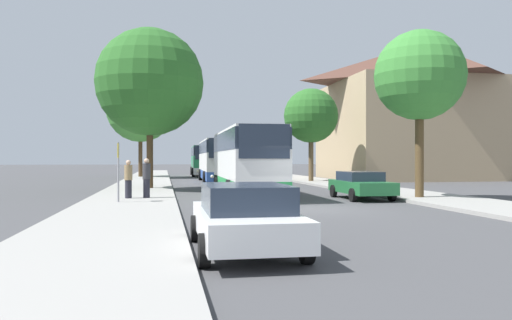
{
  "coord_description": "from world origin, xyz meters",
  "views": [
    {
      "loc": [
        -5.54,
        -18.47,
        1.95
      ],
      "look_at": [
        0.09,
        11.86,
        1.87
      ],
      "focal_mm": 35.0,
      "sensor_mm": 36.0,
      "label": 1
    }
  ],
  "objects_px": {
    "parked_car_left_curb": "(245,216)",
    "tree_right_near": "(419,76)",
    "bus_rear": "(204,160)",
    "bus_stop_sign": "(118,165)",
    "parked_car_right_near": "(361,184)",
    "pedestrian_waiting_near": "(147,178)",
    "tree_right_mid": "(311,116)",
    "tree_left_near": "(140,108)",
    "tree_left_far": "(150,82)",
    "bus_middle": "(218,160)",
    "pedestrian_waiting_far": "(128,179)",
    "bus_front": "(246,161)"
  },
  "relations": [
    {
      "from": "parked_car_left_curb",
      "to": "tree_right_near",
      "type": "xyz_separation_m",
      "value": [
        10.15,
        11.31,
        5.09
      ]
    },
    {
      "from": "bus_rear",
      "to": "bus_stop_sign",
      "type": "relative_size",
      "value": 4.73
    },
    {
      "from": "parked_car_right_near",
      "to": "pedestrian_waiting_near",
      "type": "xyz_separation_m",
      "value": [
        -10.13,
        0.74,
        0.36
      ]
    },
    {
      "from": "tree_right_near",
      "to": "tree_right_mid",
      "type": "relative_size",
      "value": 1.05
    },
    {
      "from": "parked_car_right_near",
      "to": "tree_left_near",
      "type": "height_order",
      "value": "tree_left_near"
    },
    {
      "from": "parked_car_left_curb",
      "to": "tree_left_far",
      "type": "xyz_separation_m",
      "value": [
        -2.5,
        21.04,
        5.9
      ]
    },
    {
      "from": "tree_left_near",
      "to": "tree_right_near",
      "type": "bearing_deg",
      "value": -64.55
    },
    {
      "from": "bus_middle",
      "to": "tree_left_far",
      "type": "xyz_separation_m",
      "value": [
        -5.3,
        -10.24,
        4.8
      ]
    },
    {
      "from": "bus_rear",
      "to": "pedestrian_waiting_near",
      "type": "distance_m",
      "value": 33.96
    },
    {
      "from": "bus_stop_sign",
      "to": "tree_left_far",
      "type": "relative_size",
      "value": 0.25
    },
    {
      "from": "bus_stop_sign",
      "to": "tree_right_mid",
      "type": "xyz_separation_m",
      "value": [
        13.54,
        17.3,
        3.7
      ]
    },
    {
      "from": "bus_middle",
      "to": "tree_right_near",
      "type": "xyz_separation_m",
      "value": [
        7.35,
        -19.98,
        3.99
      ]
    },
    {
      "from": "parked_car_right_near",
      "to": "pedestrian_waiting_far",
      "type": "height_order",
      "value": "pedestrian_waiting_far"
    },
    {
      "from": "tree_right_near",
      "to": "pedestrian_waiting_far",
      "type": "bearing_deg",
      "value": 172.55
    },
    {
      "from": "tree_left_near",
      "to": "parked_car_right_near",
      "type": "bearing_deg",
      "value": -67.8
    },
    {
      "from": "parked_car_right_near",
      "to": "tree_left_near",
      "type": "relative_size",
      "value": 0.44
    },
    {
      "from": "parked_car_left_curb",
      "to": "tree_right_mid",
      "type": "relative_size",
      "value": 0.62
    },
    {
      "from": "tree_right_mid",
      "to": "bus_stop_sign",
      "type": "bearing_deg",
      "value": -128.05
    },
    {
      "from": "bus_rear",
      "to": "tree_left_far",
      "type": "xyz_separation_m",
      "value": [
        -5.34,
        -25.65,
        4.86
      ]
    },
    {
      "from": "bus_front",
      "to": "tree_left_near",
      "type": "bearing_deg",
      "value": 105.01
    },
    {
      "from": "parked_car_right_near",
      "to": "tree_left_near",
      "type": "distance_m",
      "value": 31.45
    },
    {
      "from": "bus_stop_sign",
      "to": "tree_left_near",
      "type": "height_order",
      "value": "tree_left_near"
    },
    {
      "from": "pedestrian_waiting_far",
      "to": "tree_left_near",
      "type": "bearing_deg",
      "value": -129.68
    },
    {
      "from": "bus_rear",
      "to": "tree_left_far",
      "type": "height_order",
      "value": "tree_left_far"
    },
    {
      "from": "bus_middle",
      "to": "pedestrian_waiting_near",
      "type": "distance_m",
      "value": 18.89
    },
    {
      "from": "pedestrian_waiting_near",
      "to": "tree_right_near",
      "type": "distance_m",
      "value": 13.59
    },
    {
      "from": "parked_car_left_curb",
      "to": "bus_middle",
      "type": "bearing_deg",
      "value": 85.27
    },
    {
      "from": "pedestrian_waiting_far",
      "to": "tree_right_near",
      "type": "bearing_deg",
      "value": 131.41
    },
    {
      "from": "pedestrian_waiting_near",
      "to": "tree_right_near",
      "type": "bearing_deg",
      "value": 121.59
    },
    {
      "from": "bus_stop_sign",
      "to": "pedestrian_waiting_near",
      "type": "height_order",
      "value": "bus_stop_sign"
    },
    {
      "from": "bus_rear",
      "to": "tree_left_near",
      "type": "xyz_separation_m",
      "value": [
        -6.8,
        -5.75,
        5.21
      ]
    },
    {
      "from": "bus_middle",
      "to": "parked_car_right_near",
      "type": "bearing_deg",
      "value": -74.15
    },
    {
      "from": "bus_rear",
      "to": "tree_right_mid",
      "type": "xyz_separation_m",
      "value": [
        7.18,
        -18.3,
        3.61
      ]
    },
    {
      "from": "bus_front",
      "to": "bus_rear",
      "type": "height_order",
      "value": "bus_front"
    },
    {
      "from": "pedestrian_waiting_far",
      "to": "tree_right_near",
      "type": "xyz_separation_m",
      "value": [
        13.39,
        -1.75,
        4.81
      ]
    },
    {
      "from": "bus_middle",
      "to": "tree_right_mid",
      "type": "relative_size",
      "value": 1.59
    },
    {
      "from": "tree_left_far",
      "to": "tree_right_mid",
      "type": "relative_size",
      "value": 1.32
    },
    {
      "from": "bus_rear",
      "to": "tree_right_near",
      "type": "relative_size",
      "value": 1.5
    },
    {
      "from": "parked_car_left_curb",
      "to": "pedestrian_waiting_near",
      "type": "bearing_deg",
      "value": 100.9
    },
    {
      "from": "parked_car_left_curb",
      "to": "parked_car_right_near",
      "type": "height_order",
      "value": "parked_car_left_curb"
    },
    {
      "from": "bus_middle",
      "to": "pedestrian_waiting_far",
      "type": "bearing_deg",
      "value": -107.02
    },
    {
      "from": "bus_stop_sign",
      "to": "tree_right_near",
      "type": "distance_m",
      "value": 14.28
    },
    {
      "from": "bus_front",
      "to": "tree_right_near",
      "type": "relative_size",
      "value": 1.37
    },
    {
      "from": "pedestrian_waiting_near",
      "to": "tree_left_near",
      "type": "distance_m",
      "value": 28.45
    },
    {
      "from": "parked_car_right_near",
      "to": "tree_right_near",
      "type": "relative_size",
      "value": 0.57
    },
    {
      "from": "pedestrian_waiting_far",
      "to": "tree_right_mid",
      "type": "relative_size",
      "value": 0.23
    },
    {
      "from": "bus_stop_sign",
      "to": "parked_car_right_near",
      "type": "bearing_deg",
      "value": 6.69
    },
    {
      "from": "tree_left_near",
      "to": "tree_left_far",
      "type": "relative_size",
      "value": 1.04
    },
    {
      "from": "bus_front",
      "to": "tree_right_mid",
      "type": "distance_m",
      "value": 15.48
    },
    {
      "from": "tree_left_far",
      "to": "tree_right_mid",
      "type": "xyz_separation_m",
      "value": [
        12.53,
        7.35,
        -1.25
      ]
    }
  ]
}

